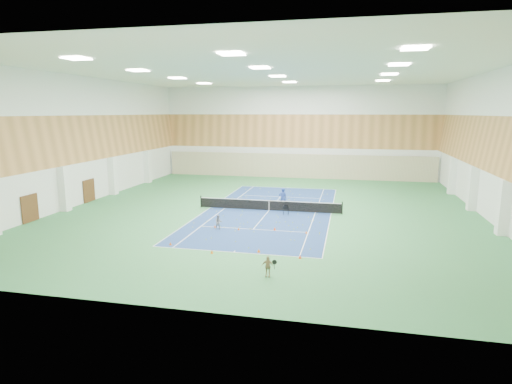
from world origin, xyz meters
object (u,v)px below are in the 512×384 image
child_court (219,222)px  child_apron (268,266)px  tennis_net (269,204)px  ball_cart (286,210)px  coach (283,198)px

child_court → child_apron: child_apron is taller
tennis_net → ball_cart: 2.17m
coach → ball_cart: bearing=93.7°
coach → child_apron: size_ratio=1.72×
child_court → child_apron: (5.36, -8.41, 0.02)m
child_apron → ball_cart: bearing=93.8°
coach → ball_cart: (0.62, -2.23, -0.56)m
coach → ball_cart: coach is taller
tennis_net → child_apron: bearing=-79.6°
tennis_net → ball_cart: tennis_net is taller
coach → child_apron: coach is taller
coach → child_apron: (1.72, -16.25, -0.41)m
tennis_net → child_court: bearing=-110.1°
coach → ball_cart: size_ratio=2.35×
child_court → ball_cart: child_court is taller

